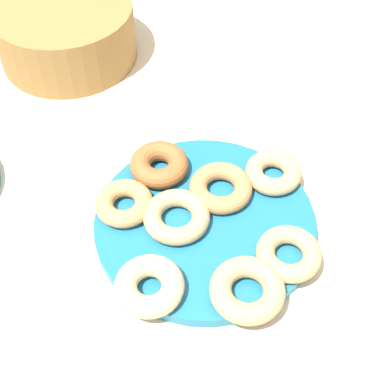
{
  "coord_description": "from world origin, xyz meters",
  "views": [
    {
      "loc": [
        -0.29,
        -0.36,
        0.64
      ],
      "look_at": [
        0.0,
        0.03,
        0.05
      ],
      "focal_mm": 52.39,
      "sensor_mm": 36.0,
      "label": 1
    }
  ],
  "objects": [
    {
      "name": "donut_0",
      "position": [
        0.05,
        -0.12,
        0.03
      ],
      "size": [
        0.12,
        0.12,
        0.02
      ],
      "primitive_type": "torus",
      "rotation": [
        0.0,
        0.0,
        2.12
      ],
      "color": "tan",
      "rests_on": "donut_plate"
    },
    {
      "name": "donut_6",
      "position": [
        -0.03,
        -0.12,
        0.03
      ],
      "size": [
        0.1,
        0.1,
        0.03
      ],
      "primitive_type": "torus",
      "rotation": [
        0.0,
        0.0,
        1.48
      ],
      "color": "tan",
      "rests_on": "donut_plate"
    },
    {
      "name": "donut_3",
      "position": [
        -0.12,
        -0.05,
        0.03
      ],
      "size": [
        0.11,
        0.11,
        0.03
      ],
      "primitive_type": "torus",
      "rotation": [
        0.0,
        0.0,
        3.44
      ],
      "color": "#EABC84",
      "rests_on": "donut_plate"
    },
    {
      "name": "donut_4",
      "position": [
        -0.0,
        0.11,
        0.03
      ],
      "size": [
        0.11,
        0.11,
        0.03
      ],
      "primitive_type": "torus",
      "rotation": [
        0.0,
        0.0,
        3.45
      ],
      "color": "#995B2D",
      "rests_on": "donut_plate"
    },
    {
      "name": "basket",
      "position": [
        0.04,
        0.46,
        0.05
      ],
      "size": [
        0.34,
        0.34,
        0.1
      ],
      "primitive_type": "cylinder",
      "rotation": [
        0.0,
        0.0,
        0.94
      ],
      "color": "olive",
      "rests_on": "ground_plane"
    },
    {
      "name": "donut_2",
      "position": [
        -0.08,
        0.08,
        0.03
      ],
      "size": [
        0.11,
        0.11,
        0.03
      ],
      "primitive_type": "torus",
      "rotation": [
        0.0,
        0.0,
        2.68
      ],
      "color": "tan",
      "rests_on": "donut_plate"
    },
    {
      "name": "donut_1",
      "position": [
        -0.03,
        0.02,
        0.03
      ],
      "size": [
        0.11,
        0.11,
        0.03
      ],
      "primitive_type": "torus",
      "rotation": [
        0.0,
        0.0,
        1.78
      ],
      "color": "tan",
      "rests_on": "donut_plate"
    },
    {
      "name": "donut_5",
      "position": [
        0.05,
        0.02,
        0.03
      ],
      "size": [
        0.1,
        0.1,
        0.03
      ],
      "primitive_type": "torus",
      "rotation": [
        0.0,
        0.0,
        0.1
      ],
      "color": "#C6844C",
      "rests_on": "donut_plate"
    },
    {
      "name": "donut_plate",
      "position": [
        0.0,
        0.0,
        0.01
      ],
      "size": [
        0.31,
        0.31,
        0.02
      ],
      "primitive_type": "cylinder",
      "color": "#1E6B93",
      "rests_on": "ground_plane"
    },
    {
      "name": "donut_7",
      "position": [
        0.12,
        0.0,
        0.03
      ],
      "size": [
        0.12,
        0.12,
        0.03
      ],
      "primitive_type": "torus",
      "rotation": [
        0.0,
        0.0,
        3.84
      ],
      "color": "tan",
      "rests_on": "donut_plate"
    },
    {
      "name": "ground_plane",
      "position": [
        0.0,
        0.0,
        0.0
      ],
      "size": [
        2.4,
        2.4,
        0.0
      ],
      "primitive_type": "plane",
      "color": "beige"
    }
  ]
}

